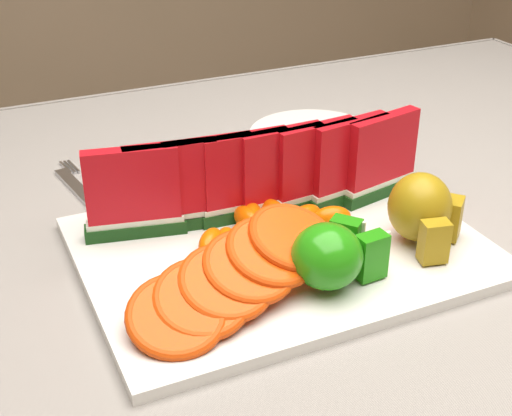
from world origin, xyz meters
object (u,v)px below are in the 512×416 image
(side_plate, at_px, (313,135))
(fork, at_px, (84,194))
(pear_cluster, at_px, (423,210))
(platter, at_px, (281,249))
(apple_cluster, at_px, (332,255))

(side_plate, distance_m, fork, 0.33)
(pear_cluster, height_order, side_plate, pear_cluster)
(platter, xyz_separation_m, fork, (-0.16, 0.21, -0.00))
(pear_cluster, bearing_deg, side_plate, 81.55)
(apple_cluster, xyz_separation_m, side_plate, (0.17, 0.34, -0.04))
(pear_cluster, bearing_deg, platter, 156.72)
(apple_cluster, relative_size, side_plate, 0.59)
(apple_cluster, bearing_deg, pear_cluster, 13.20)
(platter, relative_size, pear_cluster, 4.57)
(pear_cluster, bearing_deg, apple_cluster, -166.80)
(platter, height_order, fork, platter)
(platter, relative_size, side_plate, 2.18)
(apple_cluster, distance_m, fork, 0.34)
(side_plate, bearing_deg, fork, -173.60)
(apple_cluster, bearing_deg, platter, 96.92)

